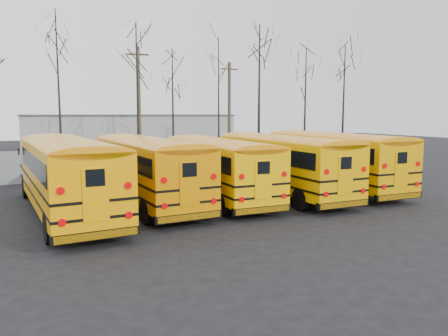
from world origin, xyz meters
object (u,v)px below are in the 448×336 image
bus_d (280,160)px  bus_e (331,156)px  bus_c (216,163)px  utility_pole_left (139,106)px  utility_pole_right (229,113)px  bus_a (67,170)px  bus_b (146,165)px

bus_d → bus_e: (3.57, 0.41, 0.03)m
bus_c → utility_pole_left: bearing=92.5°
bus_d → utility_pole_right: size_ratio=1.37×
utility_pole_right → bus_e: bearing=-89.8°
bus_a → bus_b: bearing=11.3°
bus_a → utility_pole_right: (13.66, 13.51, 2.34)m
bus_b → utility_pole_right: 16.29m
bus_b → bus_c: bus_b is taller
bus_b → bus_e: size_ratio=0.99×
bus_e → utility_pole_left: (-7.28, 14.12, 2.89)m
bus_c → bus_d: bearing=-5.3°
bus_b → bus_d: bus_b is taller
bus_c → bus_e: bearing=1.4°
bus_b → utility_pole_right: utility_pole_right is taller
bus_b → bus_e: bearing=-4.2°
bus_d → bus_e: bus_e is taller
bus_a → bus_b: size_ratio=1.04×
bus_c → utility_pole_left: utility_pole_left is taller
bus_b → bus_e: (10.39, -0.16, 0.03)m
bus_a → bus_e: 13.94m
bus_d → bus_c: bearing=172.9°
bus_b → bus_a: bearing=-167.8°
bus_e → utility_pole_right: (-0.26, 12.68, 2.37)m
bus_d → utility_pole_left: size_ratio=1.22×
bus_e → bus_b: bearing=-179.8°
bus_c → utility_pole_right: 14.57m
bus_a → bus_e: size_ratio=1.03×
bus_b → utility_pole_left: 14.60m
utility_pole_right → bus_c: bearing=-118.7°
bus_d → bus_b: bearing=174.7°
bus_c → bus_d: 3.41m
bus_c → bus_e: bus_e is taller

